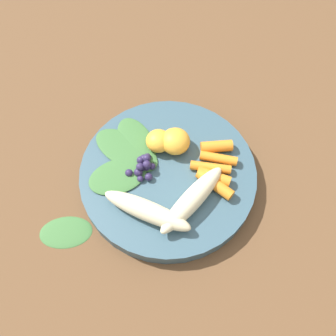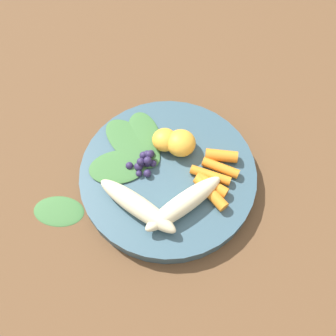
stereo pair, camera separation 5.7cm
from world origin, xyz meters
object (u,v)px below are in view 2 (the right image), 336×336
bowl (168,175)px  kale_leaf_stray (59,211)px  banana_peeled_right (137,206)px  orange_segment_near (165,140)px  banana_peeled_left (184,203)px

bowl → kale_leaf_stray: bowl is taller
banana_peeled_right → orange_segment_near: size_ratio=3.36×
bowl → banana_peeled_left: banana_peeled_left is taller
bowl → kale_leaf_stray: bearing=166.9°
banana_peeled_left → orange_segment_near: same height
banana_peeled_left → orange_segment_near: 0.11m
bowl → banana_peeled_right: 0.08m
banana_peeled_left → banana_peeled_right: (-0.06, 0.03, 0.00)m
bowl → banana_peeled_right: size_ratio=2.04×
banana_peeled_right → kale_leaf_stray: (-0.10, 0.07, -0.04)m
orange_segment_near → kale_leaf_stray: (-0.20, -0.00, -0.04)m
bowl → orange_segment_near: 0.06m
orange_segment_near → banana_peeled_right: bearing=-140.8°
banana_peeled_right → banana_peeled_left: bearing=39.0°
banana_peeled_left → orange_segment_near: size_ratio=3.36×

